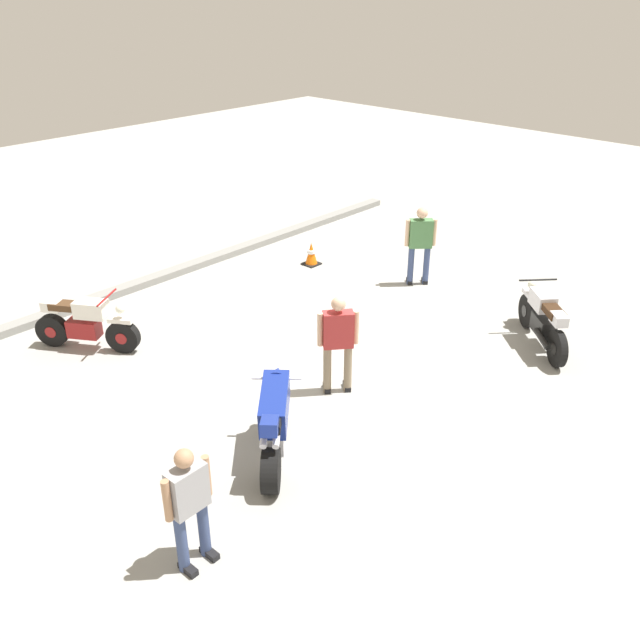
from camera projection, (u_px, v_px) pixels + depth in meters
name	position (u px, v px, depth m)	size (l,w,h in m)	color
ground_plane	(332.00, 340.00, 12.30)	(40.00, 40.00, 0.00)	#9E9E99
curb_edge	(181.00, 269.00, 15.07)	(14.00, 0.30, 0.15)	gray
motorcycle_blue_sportbike	(275.00, 420.00, 9.06)	(1.58, 1.44, 1.14)	black
motorcycle_silver_cruiser	(543.00, 319.00, 11.90)	(1.50, 1.62, 1.09)	black
motorcycle_cream_vintage	(85.00, 324.00, 11.81)	(1.19, 1.72, 1.07)	black
person_in_gray_shirt	(189.00, 502.00, 7.24)	(0.62, 0.31, 1.58)	#384772
person_in_green_shirt	(420.00, 241.00, 14.09)	(0.56, 0.55, 1.72)	#384772
person_in_red_shirt	(338.00, 339.00, 10.34)	(0.56, 0.53, 1.68)	gray
traffic_cone	(311.00, 254.00, 15.41)	(0.36, 0.36, 0.53)	black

